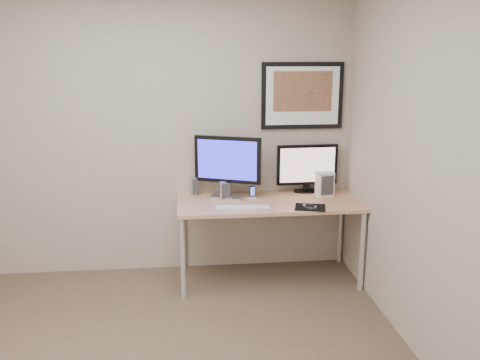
{
  "coord_description": "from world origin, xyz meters",
  "views": [
    {
      "loc": [
        0.29,
        -2.89,
        1.97
      ],
      "look_at": [
        0.72,
        1.1,
        0.99
      ],
      "focal_mm": 38.0,
      "sensor_mm": 36.0,
      "label": 1
    }
  ],
  "objects_px": {
    "framed_art": "(302,96)",
    "speaker_right": "(223,191)",
    "monitor_large": "(228,164)",
    "fan_unit": "(325,184)",
    "monitor_tv": "(307,167)",
    "keyboard": "(243,207)",
    "speaker_left": "(194,186)",
    "phone_dock": "(252,192)",
    "desk": "(269,208)"
  },
  "relations": [
    {
      "from": "framed_art",
      "to": "monitor_tv",
      "type": "xyz_separation_m",
      "value": [
        0.05,
        -0.06,
        -0.65
      ]
    },
    {
      "from": "desk",
      "to": "keyboard",
      "type": "distance_m",
      "value": 0.32
    },
    {
      "from": "speaker_left",
      "to": "phone_dock",
      "type": "xyz_separation_m",
      "value": [
        0.51,
        -0.16,
        -0.03
      ]
    },
    {
      "from": "keyboard",
      "to": "monitor_large",
      "type": "bearing_deg",
      "value": 111.0
    },
    {
      "from": "monitor_tv",
      "to": "fan_unit",
      "type": "bearing_deg",
      "value": -52.29
    },
    {
      "from": "framed_art",
      "to": "monitor_large",
      "type": "distance_m",
      "value": 0.93
    },
    {
      "from": "speaker_left",
      "to": "fan_unit",
      "type": "relative_size",
      "value": 0.76
    },
    {
      "from": "desk",
      "to": "speaker_left",
      "type": "relative_size",
      "value": 9.39
    },
    {
      "from": "framed_art",
      "to": "speaker_left",
      "type": "relative_size",
      "value": 4.4
    },
    {
      "from": "desk",
      "to": "monitor_tv",
      "type": "distance_m",
      "value": 0.57
    },
    {
      "from": "framed_art",
      "to": "monitor_tv",
      "type": "distance_m",
      "value": 0.66
    },
    {
      "from": "monitor_tv",
      "to": "desk",
      "type": "bearing_deg",
      "value": -148.38
    },
    {
      "from": "monitor_large",
      "to": "speaker_right",
      "type": "height_order",
      "value": "monitor_large"
    },
    {
      "from": "desk",
      "to": "speaker_left",
      "type": "xyz_separation_m",
      "value": [
        -0.65,
        0.27,
        0.15
      ]
    },
    {
      "from": "desk",
      "to": "keyboard",
      "type": "bearing_deg",
      "value": -142.06
    },
    {
      "from": "monitor_large",
      "to": "fan_unit",
      "type": "bearing_deg",
      "value": 19.91
    },
    {
      "from": "speaker_right",
      "to": "phone_dock",
      "type": "height_order",
      "value": "speaker_right"
    },
    {
      "from": "speaker_right",
      "to": "keyboard",
      "type": "bearing_deg",
      "value": -80.96
    },
    {
      "from": "speaker_right",
      "to": "phone_dock",
      "type": "distance_m",
      "value": 0.26
    },
    {
      "from": "monitor_large",
      "to": "monitor_tv",
      "type": "distance_m",
      "value": 0.76
    },
    {
      "from": "monitor_large",
      "to": "phone_dock",
      "type": "bearing_deg",
      "value": 10.19
    },
    {
      "from": "desk",
      "to": "speaker_left",
      "type": "height_order",
      "value": "speaker_left"
    },
    {
      "from": "desk",
      "to": "speaker_right",
      "type": "distance_m",
      "value": 0.43
    },
    {
      "from": "phone_dock",
      "to": "speaker_left",
      "type": "bearing_deg",
      "value": 145.16
    },
    {
      "from": "desk",
      "to": "speaker_right",
      "type": "bearing_deg",
      "value": 165.77
    },
    {
      "from": "monitor_tv",
      "to": "keyboard",
      "type": "relative_size",
      "value": 1.23
    },
    {
      "from": "monitor_large",
      "to": "keyboard",
      "type": "height_order",
      "value": "monitor_large"
    },
    {
      "from": "monitor_large",
      "to": "keyboard",
      "type": "distance_m",
      "value": 0.47
    },
    {
      "from": "speaker_left",
      "to": "keyboard",
      "type": "height_order",
      "value": "speaker_left"
    },
    {
      "from": "framed_art",
      "to": "monitor_large",
      "type": "xyz_separation_m",
      "value": [
        -0.7,
        -0.17,
        -0.58
      ]
    },
    {
      "from": "monitor_tv",
      "to": "keyboard",
      "type": "distance_m",
      "value": 0.83
    },
    {
      "from": "framed_art",
      "to": "speaker_left",
      "type": "distance_m",
      "value": 1.28
    },
    {
      "from": "phone_dock",
      "to": "fan_unit",
      "type": "distance_m",
      "value": 0.67
    },
    {
      "from": "fan_unit",
      "to": "speaker_left",
      "type": "bearing_deg",
      "value": 162.69
    },
    {
      "from": "framed_art",
      "to": "monitor_large",
      "type": "height_order",
      "value": "framed_art"
    },
    {
      "from": "phone_dock",
      "to": "keyboard",
      "type": "distance_m",
      "value": 0.33
    },
    {
      "from": "desk",
      "to": "keyboard",
      "type": "height_order",
      "value": "keyboard"
    },
    {
      "from": "keyboard",
      "to": "framed_art",
      "type": "bearing_deg",
      "value": 46.33
    },
    {
      "from": "framed_art",
      "to": "speaker_right",
      "type": "xyz_separation_m",
      "value": [
        -0.75,
        -0.23,
        -0.81
      ]
    },
    {
      "from": "framed_art",
      "to": "fan_unit",
      "type": "bearing_deg",
      "value": -49.63
    },
    {
      "from": "monitor_tv",
      "to": "phone_dock",
      "type": "height_order",
      "value": "monitor_tv"
    },
    {
      "from": "phone_dock",
      "to": "speaker_right",
      "type": "bearing_deg",
      "value": 164.81
    },
    {
      "from": "speaker_right",
      "to": "desk",
      "type": "bearing_deg",
      "value": -31.78
    },
    {
      "from": "speaker_left",
      "to": "phone_dock",
      "type": "height_order",
      "value": "speaker_left"
    },
    {
      "from": "desk",
      "to": "monitor_large",
      "type": "xyz_separation_m",
      "value": [
        -0.35,
        0.16,
        0.37
      ]
    },
    {
      "from": "framed_art",
      "to": "monitor_large",
      "type": "bearing_deg",
      "value": -165.97
    },
    {
      "from": "monitor_tv",
      "to": "speaker_left",
      "type": "height_order",
      "value": "monitor_tv"
    },
    {
      "from": "framed_art",
      "to": "phone_dock",
      "type": "distance_m",
      "value": 0.99
    },
    {
      "from": "monitor_large",
      "to": "fan_unit",
      "type": "distance_m",
      "value": 0.9
    },
    {
      "from": "monitor_tv",
      "to": "framed_art",
      "type": "bearing_deg",
      "value": 127.95
    }
  ]
}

